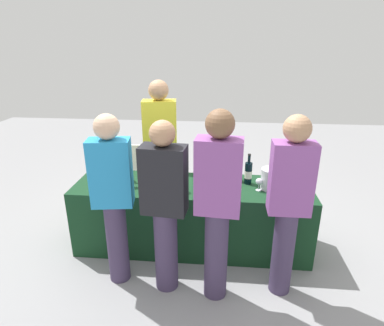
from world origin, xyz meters
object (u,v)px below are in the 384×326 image
at_px(server_pouring, 160,146).
at_px(guest_2, 218,201).
at_px(wine_glass_0, 130,177).
at_px(wine_bottle_2, 211,172).
at_px(wine_bottle_1, 160,171).
at_px(wine_glass_3, 207,181).
at_px(guest_1, 165,203).
at_px(menu_board, 123,172).
at_px(wine_bottle_5, 248,173).
at_px(wine_glass_4, 259,182).
at_px(wine_bottle_0, 124,169).
at_px(wine_bottle_6, 282,174).
at_px(wine_bottle_3, 222,174).
at_px(wine_bottle_4, 237,170).
at_px(ice_bucket, 271,179).
at_px(guest_3, 289,201).
at_px(wine_glass_2, 183,183).
at_px(guest_0, 113,195).
at_px(wine_glass_1, 167,179).

xyz_separation_m(server_pouring, guest_2, (0.72, -1.35, -0.02)).
distance_m(wine_glass_0, server_pouring, 0.75).
bearing_deg(wine_bottle_2, wine_bottle_1, -177.00).
relative_size(wine_glass_3, guest_1, 0.09).
bearing_deg(menu_board, wine_glass_0, -71.80).
distance_m(wine_bottle_5, wine_glass_4, 0.19).
distance_m(wine_bottle_0, wine_bottle_6, 1.70).
xyz_separation_m(wine_glass_0, guest_1, (0.46, -0.57, 0.02)).
bearing_deg(wine_bottle_0, wine_bottle_3, -0.15).
bearing_deg(wine_bottle_6, wine_bottle_4, 176.73).
bearing_deg(wine_glass_3, server_pouring, 130.52).
xyz_separation_m(wine_glass_3, ice_bucket, (0.65, 0.08, 0.01)).
height_order(wine_bottle_1, guest_3, guest_3).
height_order(wine_bottle_1, menu_board, wine_bottle_1).
distance_m(wine_bottle_5, guest_1, 1.08).
bearing_deg(wine_bottle_5, wine_bottle_3, -177.27).
relative_size(wine_bottle_2, wine_glass_2, 2.29).
relative_size(wine_bottle_4, wine_glass_3, 2.34).
distance_m(ice_bucket, guest_2, 0.90).
bearing_deg(guest_3, wine_glass_2, 154.38).
distance_m(wine_bottle_3, guest_2, 0.83).
bearing_deg(wine_bottle_3, ice_bucket, -11.18).
height_order(wine_glass_4, guest_1, guest_1).
relative_size(wine_bottle_0, ice_bucket, 1.51).
height_order(wine_bottle_0, wine_bottle_1, wine_bottle_1).
xyz_separation_m(wine_bottle_0, wine_glass_3, (0.92, -0.18, -0.02)).
height_order(wine_bottle_3, ice_bucket, wine_bottle_3).
relative_size(wine_bottle_0, wine_bottle_1, 0.99).
bearing_deg(wine_glass_0, wine_bottle_5, 9.26).
height_order(wine_glass_3, guest_2, guest_2).
distance_m(wine_bottle_2, wine_glass_0, 0.86).
height_order(wine_bottle_4, guest_0, guest_0).
bearing_deg(wine_glass_4, wine_bottle_3, 157.66).
height_order(wine_bottle_6, server_pouring, server_pouring).
bearing_deg(guest_1, ice_bucket, 39.45).
bearing_deg(menu_board, wine_bottle_6, -27.64).
xyz_separation_m(wine_glass_0, wine_glass_2, (0.56, -0.07, -0.01)).
bearing_deg(ice_bucket, wine_glass_3, -172.60).
distance_m(wine_bottle_1, wine_glass_0, 0.33).
relative_size(wine_bottle_1, wine_glass_1, 2.54).
xyz_separation_m(wine_bottle_0, wine_bottle_4, (1.23, 0.08, 0.01)).
bearing_deg(menu_board, wine_glass_3, -46.16).
distance_m(wine_glass_4, server_pouring, 1.33).
height_order(wine_glass_0, guest_1, guest_1).
distance_m(wine_bottle_2, guest_3, 1.00).
distance_m(wine_bottle_5, menu_board, 2.00).
xyz_separation_m(wine_bottle_6, guest_3, (-0.07, -0.78, 0.07)).
xyz_separation_m(wine_bottle_4, ice_bucket, (0.33, -0.18, -0.01)).
relative_size(wine_bottle_0, wine_glass_0, 2.20).
height_order(wine_glass_4, menu_board, wine_glass_4).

